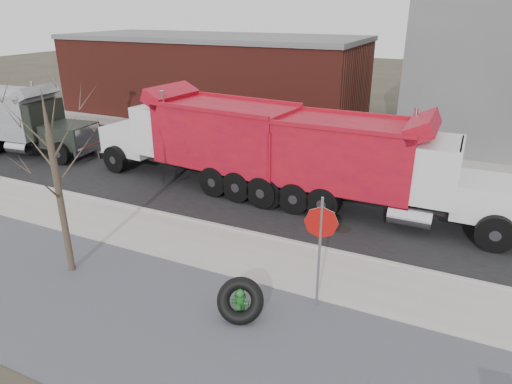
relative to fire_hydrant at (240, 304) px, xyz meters
The scene contains 14 objects.
ground 3.18m from the fire_hydrant, 130.99° to the left, with size 120.00×120.00×0.00m, color #383328.
gravel_verge 2.38m from the fire_hydrant, 151.75° to the right, with size 60.00×5.00×0.03m, color slate.
sidewalk 3.37m from the fire_hydrant, 128.19° to the left, with size 60.00×2.50×0.06m, color #9E9B93.
curb 4.46m from the fire_hydrant, 117.78° to the left, with size 60.00×0.15×0.11m, color #9E9B93.
road 8.94m from the fire_hydrant, 103.43° to the left, with size 60.00×9.40×0.02m, color black.
far_sidewalk 14.54m from the fire_hydrant, 98.20° to the left, with size 60.00×2.00×0.06m, color #9E9B93.
building_brick 22.95m from the fire_hydrant, 121.91° to the left, with size 20.20×8.20×5.30m.
bare_tree 6.05m from the fire_hydrant, behind, with size 3.20×3.20×5.20m.
fire_hydrant is the anchor object (origin of this frame).
truck_tire 0.17m from the fire_hydrant, 61.53° to the right, with size 1.38×1.25×1.09m.
stop_sign 2.54m from the fire_hydrant, 37.07° to the left, with size 0.80×0.17×2.96m.
dump_truck_red_a 7.56m from the fire_hydrant, 78.06° to the left, with size 9.32×2.60×3.74m.
dump_truck_red_b 9.65m from the fire_hydrant, 126.95° to the left, with size 9.39×3.50×3.89m.
dump_truck_grey 17.89m from the fire_hydrant, 156.12° to the left, with size 7.75×3.09×3.45m.
Camera 1 is at (6.33, -10.46, 6.95)m, focal length 32.00 mm.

